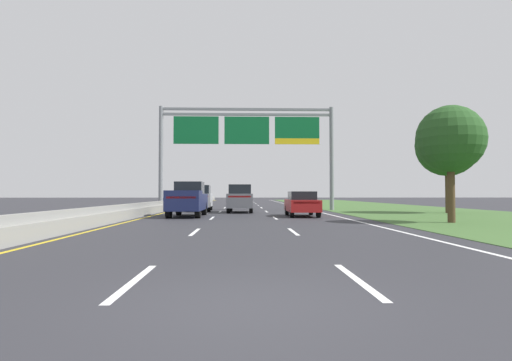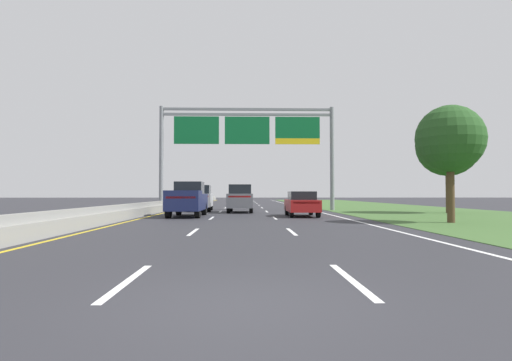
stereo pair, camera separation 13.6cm
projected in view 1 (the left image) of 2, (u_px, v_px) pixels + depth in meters
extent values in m
plane|color=#2B2B30|center=(243.00, 209.00, 40.51)|extent=(220.00, 220.00, 0.00)
cube|color=white|center=(134.00, 281.00, 6.98)|extent=(0.14, 3.00, 0.01)
cube|color=white|center=(195.00, 232.00, 15.97)|extent=(0.14, 3.00, 0.01)
cube|color=white|center=(212.00, 218.00, 24.96)|extent=(0.14, 3.00, 0.01)
cube|color=white|center=(220.00, 212.00, 33.96)|extent=(0.14, 3.00, 0.01)
cube|color=white|center=(225.00, 208.00, 42.95)|extent=(0.14, 3.00, 0.01)
cube|color=white|center=(228.00, 205.00, 51.94)|extent=(0.14, 3.00, 0.01)
cube|color=white|center=(230.00, 204.00, 60.93)|extent=(0.14, 3.00, 0.01)
cube|color=white|center=(232.00, 202.00, 69.92)|extent=(0.14, 3.00, 0.01)
cube|color=white|center=(233.00, 201.00, 78.91)|extent=(0.14, 3.00, 0.01)
cube|color=white|center=(234.00, 200.00, 87.90)|extent=(0.14, 3.00, 0.01)
cube|color=white|center=(357.00, 280.00, 7.10)|extent=(0.14, 3.00, 0.01)
cube|color=white|center=(293.00, 232.00, 16.09)|extent=(0.14, 3.00, 0.01)
cube|color=white|center=(275.00, 218.00, 25.08)|extent=(0.14, 3.00, 0.01)
cube|color=white|center=(266.00, 211.00, 34.07)|extent=(0.14, 3.00, 0.01)
cube|color=white|center=(261.00, 208.00, 43.06)|extent=(0.14, 3.00, 0.01)
cube|color=white|center=(258.00, 205.00, 52.06)|extent=(0.14, 3.00, 0.01)
cube|color=white|center=(256.00, 204.00, 61.05)|extent=(0.14, 3.00, 0.01)
cube|color=white|center=(254.00, 202.00, 70.04)|extent=(0.14, 3.00, 0.01)
cube|color=white|center=(253.00, 201.00, 79.03)|extent=(0.14, 3.00, 0.01)
cube|color=white|center=(252.00, 200.00, 88.02)|extent=(0.14, 3.00, 0.01)
cube|color=white|center=(305.00, 209.00, 40.69)|extent=(0.16, 106.00, 0.01)
cube|color=gold|center=(181.00, 209.00, 40.32)|extent=(0.16, 106.00, 0.01)
cube|color=#3D602D|center=(388.00, 208.00, 40.95)|extent=(14.00, 110.00, 0.02)
cube|color=gray|center=(173.00, 206.00, 40.31)|extent=(0.60, 110.00, 0.55)
cube|color=gray|center=(173.00, 201.00, 40.32)|extent=(0.25, 110.00, 0.30)
cylinder|color=gray|center=(161.00, 158.00, 36.41)|extent=(0.36, 0.36, 8.94)
cylinder|color=gray|center=(332.00, 159.00, 36.88)|extent=(0.36, 0.36, 8.94)
cube|color=gray|center=(247.00, 109.00, 36.77)|extent=(14.70, 0.24, 0.20)
cube|color=gray|center=(247.00, 114.00, 36.76)|extent=(14.70, 0.24, 0.20)
cube|color=#0C602D|center=(196.00, 130.00, 36.40)|extent=(3.83, 0.12, 2.36)
cube|color=#0C602D|center=(247.00, 130.00, 36.54)|extent=(3.83, 0.12, 2.36)
cube|color=#0C602D|center=(297.00, 128.00, 36.68)|extent=(3.83, 0.12, 1.86)
cube|color=yellow|center=(297.00, 141.00, 36.64)|extent=(3.83, 0.12, 0.50)
cube|color=#161E47|center=(188.00, 202.00, 26.72)|extent=(2.06, 5.42, 1.00)
cube|color=black|center=(190.00, 188.00, 27.60)|extent=(1.74, 1.92, 0.78)
cube|color=#B21414|center=(181.00, 197.00, 24.07)|extent=(1.68, 0.10, 0.12)
cube|color=#161E47|center=(184.00, 192.00, 25.01)|extent=(2.02, 1.97, 0.20)
cylinder|color=black|center=(179.00, 209.00, 28.52)|extent=(0.31, 0.84, 0.84)
cylinder|color=black|center=(204.00, 209.00, 28.56)|extent=(0.31, 0.84, 0.84)
cylinder|color=black|center=(169.00, 211.00, 24.85)|extent=(0.31, 0.84, 0.84)
cylinder|color=black|center=(198.00, 211.00, 24.89)|extent=(0.31, 0.84, 0.84)
cube|color=slate|center=(240.00, 201.00, 32.63)|extent=(2.00, 4.74, 1.05)
cube|color=black|center=(240.00, 189.00, 32.50)|extent=(1.70, 3.03, 0.68)
cube|color=#B21414|center=(239.00, 197.00, 30.33)|extent=(1.60, 0.11, 0.12)
cylinder|color=black|center=(231.00, 207.00, 34.20)|extent=(0.28, 0.77, 0.76)
cylinder|color=black|center=(251.00, 207.00, 34.22)|extent=(0.28, 0.77, 0.76)
cylinder|color=black|center=(229.00, 208.00, 31.01)|extent=(0.28, 0.77, 0.76)
cylinder|color=black|center=(251.00, 208.00, 31.02)|extent=(0.28, 0.77, 0.76)
cube|color=#B2B5BA|center=(200.00, 200.00, 34.99)|extent=(2.03, 4.75, 1.05)
cube|color=black|center=(200.00, 189.00, 34.87)|extent=(1.72, 3.04, 0.68)
cube|color=#B21414|center=(198.00, 196.00, 32.70)|extent=(1.60, 0.12, 0.12)
cylinder|color=black|center=(192.00, 206.00, 36.52)|extent=(0.28, 0.77, 0.76)
cylinder|color=black|center=(211.00, 206.00, 36.62)|extent=(0.28, 0.77, 0.76)
cylinder|color=black|center=(188.00, 207.00, 33.33)|extent=(0.28, 0.77, 0.76)
cylinder|color=black|center=(209.00, 207.00, 33.43)|extent=(0.28, 0.77, 0.76)
cube|color=maroon|center=(302.00, 205.00, 26.91)|extent=(1.86, 4.41, 0.72)
cube|color=black|center=(302.00, 196.00, 26.88)|extent=(1.58, 2.31, 0.52)
cube|color=#B21414|center=(307.00, 203.00, 24.76)|extent=(1.53, 0.09, 0.12)
cylinder|color=black|center=(287.00, 210.00, 28.37)|extent=(0.23, 0.66, 0.66)
cylinder|color=black|center=(311.00, 210.00, 28.41)|extent=(0.23, 0.66, 0.66)
cylinder|color=black|center=(292.00, 212.00, 25.39)|extent=(0.23, 0.66, 0.66)
cylinder|color=black|center=(318.00, 212.00, 25.42)|extent=(0.23, 0.66, 0.66)
cylinder|color=#4C3823|center=(451.00, 194.00, 20.90)|extent=(0.36, 0.36, 2.81)
sphere|color=#234C1E|center=(450.00, 139.00, 20.98)|extent=(3.31, 3.31, 3.31)
cylinder|color=#4C3823|center=(448.00, 191.00, 31.21)|extent=(0.36, 0.36, 3.18)
sphere|color=#234C1E|center=(447.00, 145.00, 31.32)|extent=(4.56, 4.56, 4.56)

